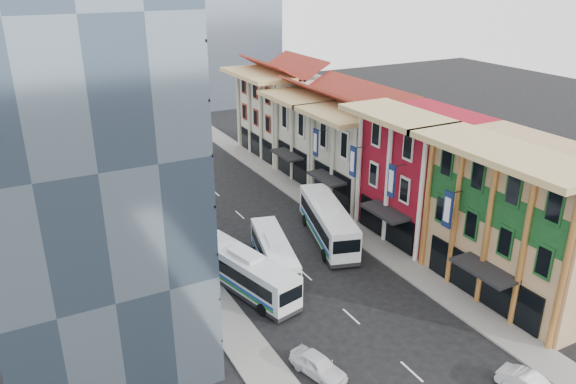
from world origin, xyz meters
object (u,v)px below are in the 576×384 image
bus_left_far (274,254)px  sedan_left (318,365)px  bus_left_near (245,272)px  bus_right (328,221)px  shophouse_tan (526,222)px  office_tower (61,116)px

bus_left_far → sedan_left: size_ratio=2.41×
bus_left_near → bus_left_far: bearing=13.9°
bus_left_near → bus_left_far: bus_left_near is taller
bus_left_near → bus_right: bus_right is taller
shophouse_tan → sedan_left: bearing=-176.1°
shophouse_tan → bus_left_near: size_ratio=1.28×
shophouse_tan → bus_left_near: bearing=152.8°
bus_right → office_tower: bearing=-161.9°
bus_left_near → bus_right: bearing=10.1°
office_tower → bus_left_near: office_tower is taller
office_tower → bus_left_far: 20.23m
office_tower → bus_right: (22.13, 0.72, -13.07)m
shophouse_tan → office_tower: size_ratio=0.47×
office_tower → bus_right: size_ratio=2.49×
bus_left_far → bus_right: (7.13, 2.86, 0.33)m
shophouse_tan → bus_left_far: 20.40m
shophouse_tan → sedan_left: (-19.50, -1.34, -5.30)m
bus_left_far → sedan_left: bus_left_far is taller
office_tower → bus_left_near: (11.50, -3.97, -13.25)m
shophouse_tan → office_tower: bearing=155.7°
shophouse_tan → sedan_left: size_ratio=3.38×
office_tower → shophouse_tan: bearing=-24.3°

